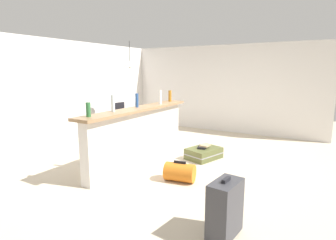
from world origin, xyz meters
The scene contains 18 objects.
ground_plane centered at (0.00, 0.00, -0.03)m, with size 13.00×13.00×0.05m, color beige.
wall_back centered at (0.00, 3.05, 1.25)m, with size 6.60×0.10×2.50m, color silver.
wall_right centered at (3.05, 0.30, 1.25)m, with size 0.10×6.00×2.50m, color silver.
partition_half_wall centered at (-0.52, 0.55, 0.51)m, with size 2.80×0.20×1.03m, color silver.
bar_countertop centered at (-0.52, 0.55, 1.05)m, with size 2.96×0.40×0.05m, color #93704C.
bottle_green centered at (-1.75, 0.59, 1.19)m, with size 0.07×0.07×0.22m, color #2D6B38.
bottle_clear centered at (-1.15, 0.63, 1.22)m, with size 0.06×0.06×0.29m, color silver.
bottle_blue centered at (-0.49, 0.62, 1.21)m, with size 0.06×0.06×0.27m, color #284C89.
bottle_white centered at (0.13, 0.48, 1.23)m, with size 0.07×0.07×0.29m, color silver.
bottle_amber centered at (0.70, 0.57, 1.21)m, with size 0.07×0.07×0.25m, color #9E661E.
dining_table centered at (0.91, 1.87, 0.65)m, with size 1.10×0.80×0.74m.
dining_chair_near_partition centered at (0.85, 1.33, 0.52)m, with size 0.45×0.45×0.93m.
dining_chair_far_side centered at (0.95, 2.41, 0.52)m, with size 0.47×0.47×0.93m.
pendant_lamp centered at (0.89, 1.85, 1.94)m, with size 0.34×0.34×0.67m.
suitcase_flat_olive centered at (0.33, -0.44, 0.11)m, with size 0.89×0.68×0.22m.
duffel_bag_orange centered at (-0.95, -0.56, 0.15)m, with size 0.38×0.53×0.34m.
suitcase_upright_charcoal centered at (-2.04, -1.69, 0.33)m, with size 0.46×0.29×0.67m.
book_stack centered at (0.33, -0.43, 0.25)m, with size 0.28×0.23×0.07m.
Camera 1 is at (-4.66, -2.52, 1.77)m, focal length 29.15 mm.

